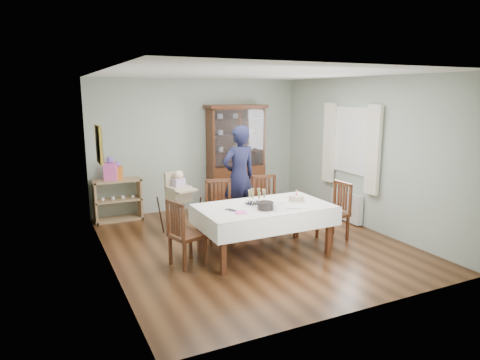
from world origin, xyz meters
TOP-DOWN VIEW (x-y plane):
  - floor at (0.00, 0.00)m, footprint 5.00×5.00m
  - room_shell at (0.00, 0.53)m, footprint 5.00×5.00m
  - dining_table at (-0.07, -0.49)m, footprint 2.00×1.16m
  - china_cabinet at (0.75, 2.26)m, footprint 1.30×0.48m
  - sideboard at (-1.75, 2.28)m, footprint 0.90×0.38m
  - picture_frame at (-2.22, 0.80)m, footprint 0.04×0.48m
  - window at (2.22, 0.30)m, footprint 0.04×1.02m
  - curtain_left at (2.16, -0.32)m, footprint 0.07×0.30m
  - curtain_right at (2.16, 0.92)m, footprint 0.07×0.30m
  - radiator at (2.16, 0.30)m, footprint 0.10×0.80m
  - chair_far_left at (-0.45, 0.31)m, footprint 0.55×0.55m
  - chair_far_right at (0.47, 0.35)m, footprint 0.51×0.51m
  - chair_end_left at (-1.28, -0.41)m, footprint 0.54×0.54m
  - chair_end_right at (1.31, -0.40)m, footprint 0.46×0.46m
  - woman at (0.19, 0.92)m, footprint 0.73×0.53m
  - high_chair at (-0.93, 1.01)m, footprint 0.62×0.62m
  - champagne_tray at (-0.13, -0.38)m, footprint 0.37×0.37m
  - birthday_cake at (0.50, -0.49)m, footprint 0.27×0.27m
  - plate_stack_dark at (-0.16, -0.69)m, footprint 0.30×0.30m
  - plate_stack_white at (0.01, -0.79)m, footprint 0.22×0.22m
  - napkin_stack at (-0.57, -0.71)m, footprint 0.16×0.16m
  - cutlery at (-0.68, -0.52)m, footprint 0.17×0.20m
  - cake_knife at (0.21, -0.84)m, footprint 0.21×0.18m
  - gift_bag_pink at (-1.85, 2.26)m, footprint 0.28×0.23m
  - gift_bag_orange at (-1.72, 2.26)m, footprint 0.21×0.16m

SIDE VIEW (x-z plane):
  - floor at x=0.00m, z-range 0.00..0.00m
  - chair_end_right at x=1.31m, z-range -0.19..0.76m
  - chair_end_left at x=-1.28m, z-range -0.19..0.77m
  - chair_far_right at x=0.47m, z-range -0.20..0.79m
  - radiator at x=2.16m, z-range 0.02..0.57m
  - chair_far_left at x=-0.45m, z-range -0.20..0.81m
  - dining_table at x=-0.07m, z-range 0.00..0.76m
  - sideboard at x=-1.75m, z-range 0.00..0.80m
  - high_chair at x=-0.93m, z-range -0.12..0.99m
  - cake_knife at x=0.21m, z-range 0.76..0.77m
  - cutlery at x=-0.68m, z-range 0.76..0.77m
  - napkin_stack at x=-0.57m, z-range 0.76..0.78m
  - plate_stack_white at x=0.01m, z-range 0.76..0.85m
  - birthday_cake at x=0.50m, z-range 0.72..0.90m
  - plate_stack_dark at x=-0.16m, z-range 0.76..0.87m
  - champagne_tray at x=-0.13m, z-range 0.71..0.94m
  - woman at x=0.19m, z-range 0.00..1.85m
  - gift_bag_orange at x=-1.72m, z-range 0.78..1.13m
  - gift_bag_pink at x=-1.85m, z-range 0.77..1.22m
  - china_cabinet at x=0.75m, z-range 0.04..2.21m
  - curtain_left at x=2.16m, z-range 0.67..2.23m
  - curtain_right at x=2.16m, z-range 0.67..2.23m
  - window at x=2.22m, z-range 0.94..2.16m
  - picture_frame at x=-2.22m, z-range 1.36..1.94m
  - room_shell at x=0.00m, z-range -0.80..4.20m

